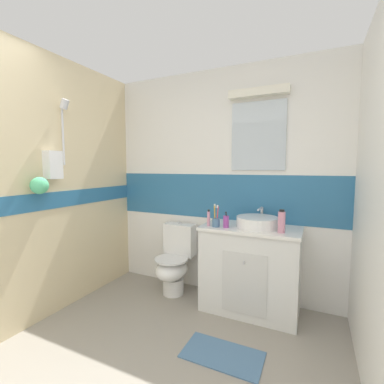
{
  "coord_description": "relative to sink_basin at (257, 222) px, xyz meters",
  "views": [
    {
      "loc": [
        0.98,
        -0.4,
        1.43
      ],
      "look_at": [
        -0.14,
        1.96,
        1.19
      ],
      "focal_mm": 24.73,
      "sensor_mm": 36.0,
      "label": 1
    }
  ],
  "objects": [
    {
      "name": "toothpaste_tube_upright",
      "position": [
        -0.45,
        -0.15,
        0.02
      ],
      "size": [
        0.03,
        0.03,
        0.16
      ],
      "color": "pink",
      "rests_on": "vanity_cabinet"
    },
    {
      "name": "bath_mat",
      "position": [
        -0.09,
        -0.74,
        -0.9
      ],
      "size": [
        0.6,
        0.33,
        0.01
      ],
      "primitive_type": "cube",
      "color": "#4C7299",
      "rests_on": "ground_plane"
    },
    {
      "name": "soap_dispenser",
      "position": [
        -0.27,
        -0.14,
        0.0
      ],
      "size": [
        0.05,
        0.05,
        0.16
      ],
      "color": "#993F99",
      "rests_on": "vanity_cabinet"
    },
    {
      "name": "sink_basin",
      "position": [
        0.0,
        0.0,
        0.0
      ],
      "size": [
        0.4,
        0.44,
        0.17
      ],
      "color": "white",
      "rests_on": "vanity_cabinet"
    },
    {
      "name": "mouthwash_bottle",
      "position": [
        0.24,
        -0.12,
        0.04
      ],
      "size": [
        0.06,
        0.06,
        0.21
      ],
      "color": "pink",
      "rests_on": "vanity_cabinet"
    },
    {
      "name": "wall_back_tiled",
      "position": [
        -0.47,
        0.3,
        0.36
      ],
      "size": [
        3.2,
        0.2,
        2.5
      ],
      "color": "white",
      "rests_on": "ground_plane"
    },
    {
      "name": "ground_plane",
      "position": [
        -0.48,
        -0.95,
        -0.93
      ],
      "size": [
        3.2,
        3.48,
        0.04
      ],
      "primitive_type": "cube",
      "color": "gray"
    },
    {
      "name": "toilet",
      "position": [
        -0.92,
        0.01,
        -0.54
      ],
      "size": [
        0.37,
        0.5,
        0.79
      ],
      "color": "white",
      "rests_on": "ground_plane"
    },
    {
      "name": "vanity_cabinet",
      "position": [
        -0.06,
        0.01,
        -0.48
      ],
      "size": [
        0.94,
        0.52,
        0.85
      ],
      "color": "silver",
      "rests_on": "ground_plane"
    },
    {
      "name": "wall_left_shower_alcove",
      "position": [
        -1.83,
        -0.95,
        0.35
      ],
      "size": [
        0.27,
        3.48,
        2.5
      ],
      "color": "beige",
      "rests_on": "ground_plane"
    },
    {
      "name": "toothbrush_cup",
      "position": [
        -0.37,
        -0.15,
        -0.0
      ],
      "size": [
        0.08,
        0.08,
        0.23
      ],
      "color": "#4C7299",
      "rests_on": "vanity_cabinet"
    }
  ]
}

